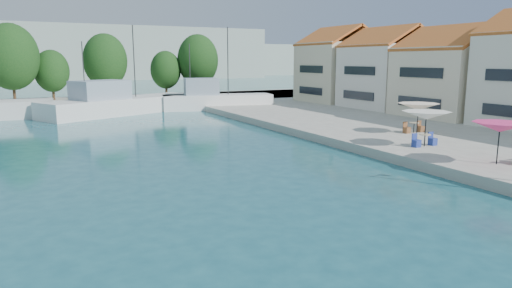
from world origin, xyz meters
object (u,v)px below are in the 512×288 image
umbrella_pink (500,127)px  umbrella_cream (418,107)px  umbrella_white (426,115)px  trawler_04 (215,101)px  trawler_03 (119,104)px

umbrella_pink → umbrella_cream: umbrella_cream is taller
umbrella_pink → umbrella_white: (0.52, 5.33, 0.01)m
trawler_04 → trawler_03: bearing=-169.4°
umbrella_white → trawler_03: bearing=112.2°
trawler_03 → umbrella_white: bearing=-93.2°
trawler_03 → umbrella_cream: 32.22m
trawler_03 → umbrella_cream: trawler_03 is taller
trawler_04 → umbrella_cream: size_ratio=4.49×
umbrella_pink → umbrella_white: bearing=84.5°
umbrella_white → umbrella_cream: (3.48, 3.99, 0.02)m
trawler_03 → umbrella_pink: bearing=-96.8°
trawler_04 → umbrella_white: bearing=-75.0°
umbrella_white → umbrella_cream: umbrella_cream is taller
umbrella_white → umbrella_cream: bearing=48.9°
trawler_04 → umbrella_cream: 27.92m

